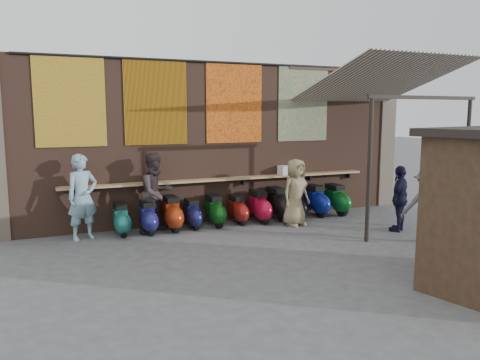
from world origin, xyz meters
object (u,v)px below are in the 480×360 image
at_px(scooter_stool_9, 316,201).
at_px(diner_right, 156,193).
at_px(shelf_box, 290,170).
at_px(scooter_stool_6, 259,207).
at_px(shopper_grey, 426,205).
at_px(scooter_stool_3, 192,214).
at_px(scooter_stool_1, 148,218).
at_px(shopper_navy, 400,198).
at_px(scooter_stool_5, 238,210).
at_px(diner_left, 82,197).
at_px(scooter_stool_7, 277,204).
at_px(scooter_stool_8, 296,205).
at_px(scooter_stool_2, 172,214).
at_px(shopper_tan, 296,192).
at_px(scooter_stool_4, 215,211).
at_px(scooter_stool_10, 336,200).
at_px(scooter_stool_0, 121,220).

bearing_deg(scooter_stool_9, diner_right, -179.70).
xyz_separation_m(shelf_box, scooter_stool_6, (-1.06, -0.34, -0.85)).
bearing_deg(shopper_grey, scooter_stool_6, -22.09).
distance_m(shelf_box, scooter_stool_3, 2.96).
height_order(scooter_stool_1, shopper_navy, shopper_navy).
bearing_deg(scooter_stool_5, scooter_stool_3, -179.51).
bearing_deg(diner_left, scooter_stool_7, -20.25).
height_order(shopper_navy, shopper_grey, shopper_grey).
bearing_deg(scooter_stool_8, scooter_stool_2, -179.28).
bearing_deg(shopper_navy, scooter_stool_2, -55.17).
xyz_separation_m(shopper_navy, shopper_tan, (-1.95, 1.44, 0.05)).
bearing_deg(shopper_tan, diner_left, 154.83).
xyz_separation_m(scooter_stool_4, shopper_tan, (1.84, -0.71, 0.45)).
xyz_separation_m(scooter_stool_7, scooter_stool_9, (1.17, 0.00, -0.01)).
bearing_deg(shopper_navy, scooter_stool_5, -66.01).
height_order(scooter_stool_6, shopper_grey, shopper_grey).
distance_m(scooter_stool_8, diner_left, 5.38).
height_order(scooter_stool_8, scooter_stool_9, scooter_stool_9).
bearing_deg(scooter_stool_2, scooter_stool_10, -0.34).
relative_size(scooter_stool_4, shopper_tan, 0.48).
height_order(scooter_stool_5, shopper_navy, shopper_navy).
relative_size(scooter_stool_3, scooter_stool_9, 0.84).
bearing_deg(scooter_stool_2, scooter_stool_4, 0.99).
bearing_deg(scooter_stool_8, diner_left, -179.61).
xyz_separation_m(scooter_stool_0, scooter_stool_4, (2.25, -0.02, 0.02)).
height_order(scooter_stool_6, scooter_stool_9, scooter_stool_9).
bearing_deg(shelf_box, scooter_stool_7, -151.24).
xyz_separation_m(shelf_box, scooter_stool_1, (-3.90, -0.35, -0.88)).
bearing_deg(scooter_stool_0, shopper_grey, -27.68).
relative_size(scooter_stool_8, shopper_grey, 0.44).
bearing_deg(scooter_stool_0, shelf_box, 3.40).
distance_m(scooter_stool_4, scooter_stool_6, 1.17).
xyz_separation_m(scooter_stool_3, shopper_navy, (4.37, -2.17, 0.43)).
relative_size(shelf_box, scooter_stool_6, 0.71).
bearing_deg(scooter_stool_3, scooter_stool_2, -176.07).
bearing_deg(diner_right, shopper_tan, -38.46).
bearing_deg(scooter_stool_0, scooter_stool_8, 0.05).
bearing_deg(scooter_stool_1, scooter_stool_2, 4.26).
distance_m(shelf_box, scooter_stool_2, 3.44).
xyz_separation_m(scooter_stool_10, diner_left, (-6.56, 0.03, 0.53)).
distance_m(scooter_stool_1, diner_left, 1.51).
bearing_deg(scooter_stool_3, scooter_stool_10, -0.88).
height_order(scooter_stool_6, diner_right, diner_right).
relative_size(scooter_stool_1, scooter_stool_3, 1.07).
height_order(shelf_box, scooter_stool_9, shelf_box).
xyz_separation_m(scooter_stool_4, scooter_stool_10, (3.50, -0.05, 0.03)).
xyz_separation_m(scooter_stool_2, scooter_stool_7, (2.81, 0.02, 0.01)).
bearing_deg(scooter_stool_6, scooter_stool_7, 6.41).
distance_m(scooter_stool_6, scooter_stool_7, 0.56).
height_order(scooter_stool_3, scooter_stool_4, scooter_stool_4).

